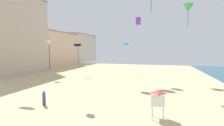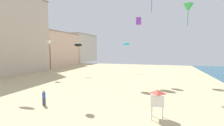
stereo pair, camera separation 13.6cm
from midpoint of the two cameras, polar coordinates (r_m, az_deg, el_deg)
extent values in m
cube|color=beige|center=(64.28, -21.04, 4.34)|extent=(14.55, 17.73, 11.72)
cube|color=#89715E|center=(64.55, -21.20, 9.67)|extent=(14.84, 18.09, 0.30)
cube|color=beige|center=(83.01, -11.70, 4.99)|extent=(11.95, 20.00, 12.91)
cube|color=gray|center=(83.31, -11.77, 9.53)|extent=(12.19, 20.40, 0.30)
cube|color=#383D4C|center=(19.34, -22.43, -12.35)|extent=(0.28, 0.18, 0.80)
cylinder|color=#334CB2|center=(19.15, -22.49, -10.35)|extent=(0.34, 0.34, 0.60)
sphere|color=tan|center=(19.05, -22.54, -9.13)|extent=(0.24, 0.24, 0.24)
cylinder|color=white|center=(14.83, 13.88, -16.63)|extent=(0.10, 0.10, 1.20)
cylinder|color=white|center=(14.82, 17.51, -16.72)|extent=(0.10, 0.10, 1.20)
cylinder|color=white|center=(15.67, 14.03, -15.44)|extent=(0.10, 0.10, 1.20)
cylinder|color=white|center=(15.66, 17.44, -15.52)|extent=(0.10, 0.10, 1.20)
cube|color=white|center=(14.89, 15.81, -12.10)|extent=(1.10, 1.10, 1.00)
pyramid|color=#D14C3D|center=(14.71, 15.87, -9.58)|extent=(1.10, 1.10, 0.35)
ellipsoid|color=black|center=(39.12, -11.65, 6.21)|extent=(1.96, 0.54, 0.76)
cube|color=purple|center=(31.83, 9.41, 14.22)|extent=(0.85, 0.85, 1.34)
ellipsoid|color=#2DB7CC|center=(42.99, 5.06, 6.58)|extent=(1.76, 0.49, 0.68)
cone|color=white|center=(36.76, -21.08, 6.63)|extent=(1.16, 1.16, 0.95)
cylinder|color=#A4A4A4|center=(36.73, -21.02, 4.58)|extent=(0.06, 0.06, 1.69)
cone|color=green|center=(19.44, 25.25, 17.04)|extent=(0.99, 0.99, 0.81)
cylinder|color=#277C35|center=(19.23, 25.13, 13.76)|extent=(0.05, 0.05, 1.44)
cylinder|color=#63278B|center=(36.92, 13.79, 18.86)|extent=(0.09, 0.09, 2.50)
camera|label=1|loc=(0.07, -89.82, 0.02)|focal=26.20mm
camera|label=2|loc=(0.07, 90.18, -0.02)|focal=26.20mm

